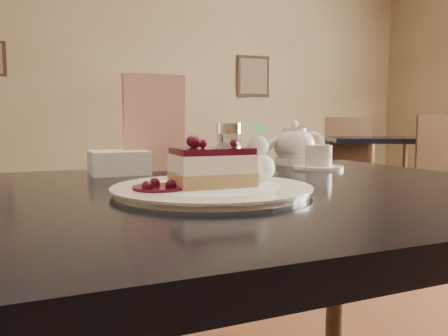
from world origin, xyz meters
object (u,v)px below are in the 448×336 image
object	(u,v)px
tea_set	(299,149)
cheesecake_slice	(212,167)
main_table	(201,235)
dessert_plate	(212,190)
bg_table_far_right	(388,217)

from	to	relation	value
tea_set	cheesecake_slice	bearing A→B (deg)	-132.04
main_table	dessert_plate	world-z (taller)	dessert_plate
dessert_plate	cheesecake_slice	world-z (taller)	cheesecake_slice
main_table	cheesecake_slice	distance (m)	0.14
dessert_plate	cheesecake_slice	size ratio (longest dim) A/B	2.37
dessert_plate	bg_table_far_right	world-z (taller)	dessert_plate
cheesecake_slice	tea_set	bearing A→B (deg)	42.46
main_table	tea_set	size ratio (longest dim) A/B	5.37
bg_table_far_right	main_table	bearing A→B (deg)	-109.35
dessert_plate	bg_table_far_right	distance (m)	3.73
cheesecake_slice	tea_set	world-z (taller)	tea_set
dessert_plate	tea_set	size ratio (longest dim) A/B	1.28
main_table	dessert_plate	distance (m)	0.11
cheesecake_slice	bg_table_far_right	xyz separation A→B (m)	(2.48, 2.69, -0.80)
dessert_plate	cheesecake_slice	bearing A→B (deg)	165.96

